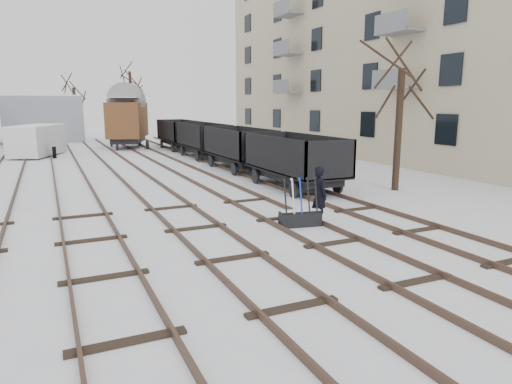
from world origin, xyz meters
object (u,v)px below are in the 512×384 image
(worker, at_px, (320,195))
(panel_van, at_px, (37,140))
(ground_frame, at_px, (300,217))
(box_van_wagon, at_px, (128,119))
(freight_wagon_a, at_px, (294,168))

(worker, bearing_deg, panel_van, 23.11)
(ground_frame, height_order, box_van_wagon, box_van_wagon)
(worker, distance_m, freight_wagon_a, 5.98)
(freight_wagon_a, bearing_deg, worker, -111.73)
(ground_frame, bearing_deg, freight_wagon_a, 71.89)
(box_van_wagon, bearing_deg, ground_frame, -69.76)
(freight_wagon_a, bearing_deg, box_van_wagon, 99.20)
(freight_wagon_a, distance_m, box_van_wagon, 22.47)
(box_van_wagon, height_order, panel_van, box_van_wagon)
(freight_wagon_a, bearing_deg, ground_frame, -117.66)
(box_van_wagon, relative_size, panel_van, 1.12)
(freight_wagon_a, height_order, panel_van, freight_wagon_a)
(ground_frame, xyz_separation_m, box_van_wagon, (-0.62, 27.79, 2.16))
(freight_wagon_a, distance_m, panel_van, 21.23)
(freight_wagon_a, xyz_separation_m, panel_van, (-10.52, 18.43, 0.26))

